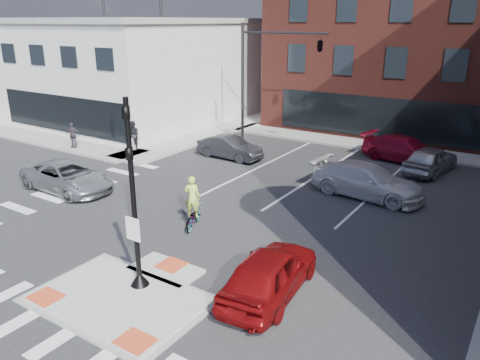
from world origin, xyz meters
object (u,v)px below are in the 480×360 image
Objects in this scene: bg_car_dark at (230,148)px; pedestrian_b at (73,135)px; red_sedan at (270,272)px; white_pickup at (367,181)px; pedestrian_a at (133,136)px; bg_car_red at (405,149)px; cyclist at (193,210)px; bg_car_silver at (431,160)px; silver_suv at (67,177)px.

pedestrian_b is (-9.74, -4.00, 0.30)m from bg_car_dark.
white_pickup reaches higher than red_sedan.
red_sedan is 2.72× the size of pedestrian_b.
pedestrian_a is 1.14× the size of pedestrian_b.
pedestrian_a reaches higher than pedestrian_b.
bg_car_red is 15.22m from cyclist.
cyclist is (-6.52, -13.05, -0.01)m from bg_car_silver.
red_sedan is at bearing -173.06° from white_pickup.
pedestrian_b is at bearing -28.14° from red_sedan.
red_sedan is at bearing 131.00° from cyclist.
pedestrian_a is (-10.50, 7.01, 0.36)m from cyclist.
white_pickup is at bearing -144.40° from cyclist.
pedestrian_b is (-14.24, 5.24, 0.24)m from cyclist.
silver_suv is 1.17× the size of bg_car_silver.
white_pickup is (-0.38, 10.11, 0.01)m from red_sedan.
cyclist is at bearing 73.16° from bg_car_silver.
pedestrian_a reaches higher than white_pickup.
white_pickup reaches higher than bg_car_red.
white_pickup reaches higher than silver_suv.
red_sedan is 1.10× the size of bg_car_dark.
pedestrian_b is (-19.02, -2.21, 0.20)m from white_pickup.
pedestrian_a is at bearing 96.44° from white_pickup.
cyclist is (4.50, -9.25, 0.06)m from bg_car_dark.
red_sedan is 10.12m from white_pickup.
cyclist is at bearing 152.08° from white_pickup.
red_sedan is 15.33m from bg_car_dark.
bg_car_dark is at bearing 83.83° from white_pickup.
bg_car_dark is at bearing 31.90° from pedestrian_a.
cyclist is at bearing -33.27° from red_sedan.
pedestrian_a is (-15.28, -0.44, 0.32)m from white_pickup.
pedestrian_b reaches higher than silver_suv.
cyclist reaches higher than silver_suv.
pedestrian_b is (-19.40, 7.91, 0.21)m from red_sedan.
red_sedan is 0.84× the size of white_pickup.
silver_suv is 1.14× the size of red_sedan.
pedestrian_a reaches higher than bg_car_silver.
silver_suv is at bearing 51.63° from bg_car_silver.
cyclist is (-4.78, -7.45, -0.04)m from white_pickup.
silver_suv is at bearing 148.37° from bg_car_red.
pedestrian_b is at bearing 51.44° from silver_suv.
bg_car_red is at bearing 7.01° from pedestrian_b.
pedestrian_b reaches higher than bg_car_silver.
bg_car_dark is 11.66m from bg_car_silver.
silver_suv is at bearing -21.76° from cyclist.
bg_car_red is 2.36× the size of cyclist.
pedestrian_a is (-15.27, -7.44, 0.34)m from bg_car_red.
silver_suv reaches higher than bg_car_dark.
bg_car_red reaches higher than silver_suv.
pedestrian_b is (-19.01, -9.21, 0.23)m from bg_car_red.
pedestrian_b is at bearing -41.89° from cyclist.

